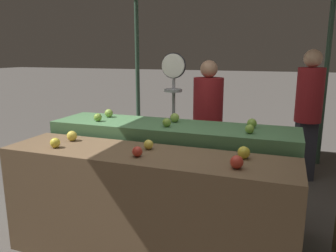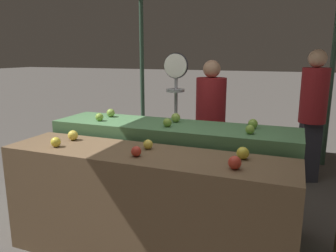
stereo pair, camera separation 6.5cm
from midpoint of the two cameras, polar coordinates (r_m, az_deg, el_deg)
The scene contains 17 objects.
display_counter_front at distance 2.62m, azimuth -3.42°, elevation -13.95°, with size 2.24×0.55×0.88m, color brown.
display_counter_back at distance 3.11m, azimuth 1.26°, elevation -8.57°, with size 2.24×0.55×0.98m, color #4C7A4C.
apple_front_0 at distance 2.73m, azimuth -18.32°, elevation -2.68°, with size 0.08×0.08×0.08m, color gold.
apple_front_1 at distance 2.37m, azimuth -4.77°, elevation -4.42°, with size 0.08×0.08×0.08m, color red.
apple_front_2 at distance 2.15m, azimuth 12.40°, elevation -6.25°, with size 0.09×0.09×0.09m, color red.
apple_front_3 at distance 2.90m, azimuth -15.61°, elevation -1.57°, with size 0.09×0.09×0.09m, color yellow.
apple_front_4 at distance 2.54m, azimuth -2.76°, elevation -3.22°, with size 0.08×0.08×0.08m, color yellow.
apple_front_5 at distance 2.36m, azimuth 13.67°, elevation -4.61°, with size 0.09×0.09×0.09m, color gold.
apple_back_0 at distance 3.17m, azimuth -11.29°, elevation 1.53°, with size 0.08×0.08×0.08m, color #84AD3D.
apple_back_1 at distance 2.86m, azimuth 0.59°, elevation 0.60°, with size 0.08×0.08×0.08m, color #7AA338.
apple_back_2 at distance 2.69m, azimuth 14.77°, elevation -0.59°, with size 0.07×0.07×0.07m, color #84AD3D.
apple_back_3 at distance 3.36m, azimuth -9.40°, elevation 2.27°, with size 0.08×0.08×0.08m, color #8EB247.
apple_back_4 at distance 3.05m, azimuth 2.04°, elevation 1.44°, with size 0.09×0.09×0.09m, color #8EB247.
apple_back_5 at distance 2.90m, azimuth 15.19°, elevation 0.38°, with size 0.08×0.08×0.08m, color #84AD3D.
produce_scale at distance 3.63m, azimuth 1.86°, elevation 5.65°, with size 0.28×0.20×1.62m.
person_vendor_at_scale at distance 3.92m, azimuth 7.88°, elevation 1.67°, with size 0.42×0.42×1.54m.
person_customer_left at distance 4.42m, azimuth 24.33°, elevation 3.07°, with size 0.41×0.41×1.66m.
Camera 2 is at (1.03, -2.11, 1.61)m, focal length 35.00 mm.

